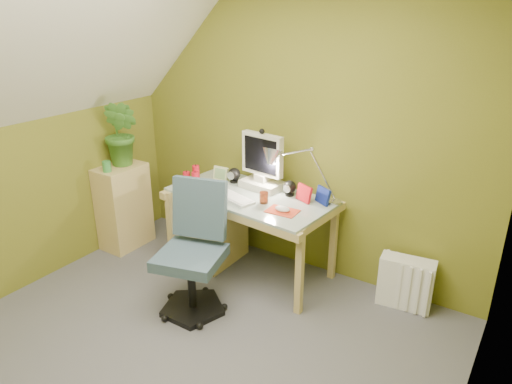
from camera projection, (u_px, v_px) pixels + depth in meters
The scene contains 22 objects.
floor at pixel (169, 367), 2.96m from camera, with size 3.20×3.20×0.01m, color #56565B.
wall_back at pixel (297, 128), 3.75m from camera, with size 3.20×0.01×2.40m, color olive.
wall_right at pixel (474, 280), 1.70m from camera, with size 0.01×3.20×2.40m, color olive.
slope_ceiling at pixel (22, 53), 2.78m from camera, with size 1.10×3.20×1.10m, color white.
desk at pixel (250, 234), 3.89m from camera, with size 1.31×0.66×0.70m, color tan, non-canonical shape.
monitor at pixel (262, 158), 3.80m from camera, with size 0.38×0.22×0.52m, color silver, non-canonical shape.
speaker_left at pixel (234, 175), 3.99m from camera, with size 0.11×0.11×0.13m, color black, non-canonical shape.
speaker_right at pixel (290, 188), 3.72m from camera, with size 0.10×0.10×0.12m, color black, non-canonical shape.
keyboard at pixel (232, 197), 3.68m from camera, with size 0.43×0.14×0.02m, color white.
mousepad at pixel (282, 211), 3.45m from camera, with size 0.23×0.16×0.01m, color red.
mouse at pixel (282, 209), 3.45m from camera, with size 0.12×0.08×0.04m, color silver.
amber_tumbler at pixel (264, 198), 3.59m from camera, with size 0.07×0.07×0.09m, color maroon.
candle_cluster at pixel (193, 173), 4.05m from camera, with size 0.16×0.14×0.12m, color red, non-canonical shape.
photo_frame_red at pixel (304, 193), 3.61m from camera, with size 0.15×0.02×0.13m, color red.
photo_frame_blue at pixel (323, 196), 3.57m from camera, with size 0.15×0.02×0.13m, color navy.
photo_frame_green at pixel (221, 173), 4.05m from camera, with size 0.14×0.02×0.12m, color #BFCD8C.
desk_lamp at pixel (313, 161), 3.55m from camera, with size 0.59×0.25×0.63m, color silver, non-canonical shape.
side_ledge at pixel (124, 206), 4.32m from camera, with size 0.29×0.44×0.78m, color #D6B870.
potted_plant at pixel (122, 133), 4.09m from camera, with size 0.32×0.26×0.59m, color #3E7727.
green_cup at pixel (107, 166), 4.03m from camera, with size 0.07×0.07×0.09m, color #3D9343.
task_chair at pixel (190, 256), 3.34m from camera, with size 0.51×0.51×0.91m, color #3A505F, non-canonical shape.
radiator at pixel (406, 283), 3.49m from camera, with size 0.39×0.16×0.39m, color white.
Camera 1 is at (1.74, -1.65, 2.13)m, focal length 33.00 mm.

